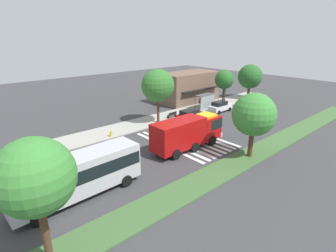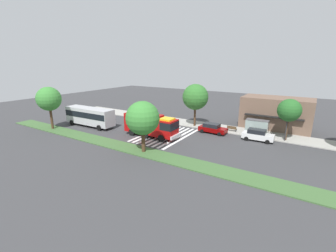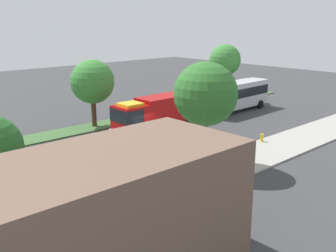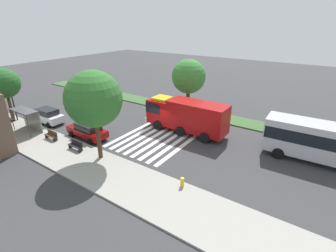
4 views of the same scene
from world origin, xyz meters
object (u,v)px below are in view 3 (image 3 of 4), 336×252
object	(u,v)px
median_tree_west	(92,82)
parked_car_west	(140,162)
bus_stop_shelter	(76,183)
bench_near_shelter	(133,185)
median_tree_far_west	(225,60)
fire_truck	(155,113)
parked_car_mid	(44,189)
sidewalk_tree_far_west	(206,94)
bench_west_of_shelter	(178,170)
transit_bus	(235,94)
fire_hydrant	(262,138)

from	to	relation	value
median_tree_west	parked_car_west	bearing A→B (deg)	70.97
bus_stop_shelter	bench_near_shelter	xyz separation A→B (m)	(-4.00, 0.03, -1.30)
median_tree_far_west	fire_truck	bearing A→B (deg)	19.00
parked_car_mid	sidewalk_tree_far_west	size ratio (longest dim) A/B	0.60
bench_west_of_shelter	median_tree_far_west	bearing A→B (deg)	-146.64
transit_bus	median_tree_west	bearing A→B (deg)	161.30
fire_truck	parked_car_mid	distance (m)	16.47
fire_truck	median_tree_west	distance (m)	7.26
bench_west_of_shelter	median_tree_west	xyz separation A→B (m)	(-3.14, -15.60, 4.10)
bench_west_of_shelter	bench_near_shelter	bearing A→B (deg)	0.00
median_tree_far_west	median_tree_west	world-z (taller)	median_tree_far_west
fire_truck	median_tree_west	xyz separation A→B (m)	(3.02, -6.04, 2.68)
bench_near_shelter	median_tree_west	xyz separation A→B (m)	(-7.08, -15.60, 4.10)
parked_car_mid	median_tree_far_west	world-z (taller)	median_tree_far_west
transit_bus	bus_stop_shelter	distance (m)	29.55
parked_car_west	bench_west_of_shelter	size ratio (longest dim) A/B	2.95
sidewalk_tree_far_west	median_tree_far_west	distance (m)	25.70
fire_hydrant	median_tree_far_west	bearing A→B (deg)	-130.18
fire_truck	fire_hydrant	xyz separation A→B (m)	(-5.05, 8.75, -1.52)
transit_bus	bench_near_shelter	size ratio (longest dim) A/B	6.50
parked_car_west	bench_near_shelter	distance (m)	3.60
fire_truck	median_tree_west	bearing A→B (deg)	-63.27
bench_west_of_shelter	median_tree_far_west	world-z (taller)	median_tree_far_west
parked_car_west	parked_car_mid	world-z (taller)	parked_car_mid
transit_bus	bench_west_of_shelter	xyz separation A→B (m)	(19.66, 10.58, -1.47)
parked_car_mid	median_tree_far_west	bearing A→B (deg)	-159.47
median_tree_far_west	fire_hydrant	world-z (taller)	median_tree_far_west
parked_car_mid	bench_west_of_shelter	bearing A→B (deg)	162.39
bench_west_of_shelter	transit_bus	bearing A→B (deg)	-151.71
parked_car_mid	bus_stop_shelter	xyz separation A→B (m)	(-0.75, 2.49, 0.97)
fire_truck	parked_car_mid	size ratio (longest dim) A/B	2.01
fire_truck	bus_stop_shelter	size ratio (longest dim) A/B	2.65
bus_stop_shelter	sidewalk_tree_far_west	distance (m)	11.56
parked_car_west	fire_hydrant	world-z (taller)	parked_car_west
transit_bus	fire_hydrant	world-z (taller)	transit_bus
bus_stop_shelter	sidewalk_tree_far_west	world-z (taller)	sidewalk_tree_far_west
median_tree_far_west	fire_hydrant	distance (m)	19.98
median_tree_west	bus_stop_shelter	bearing A→B (deg)	54.56
bench_near_shelter	median_tree_far_west	bearing A→B (deg)	-150.56
bus_stop_shelter	bench_near_shelter	distance (m)	4.20
parked_car_west	bus_stop_shelter	distance (m)	7.10
fire_hydrant	transit_bus	bearing A→B (deg)	-130.87
fire_truck	bench_near_shelter	bearing A→B (deg)	43.59
bus_stop_shelter	median_tree_west	distance (m)	19.32
parked_car_west	fire_hydrant	distance (m)	12.70
bench_west_of_shelter	sidewalk_tree_far_west	bearing A→B (deg)	-174.06
parked_car_mid	median_tree_west	xyz separation A→B (m)	(-11.83, -13.08, 3.78)
median_tree_west	fire_hydrant	xyz separation A→B (m)	(-8.07, 14.78, -4.20)
parked_car_mid	median_tree_west	bearing A→B (deg)	-133.60
bus_stop_shelter	sidewalk_tree_far_west	xyz separation A→B (m)	(-10.97, -0.29, 3.63)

